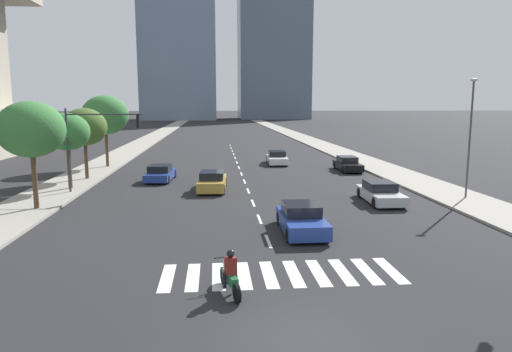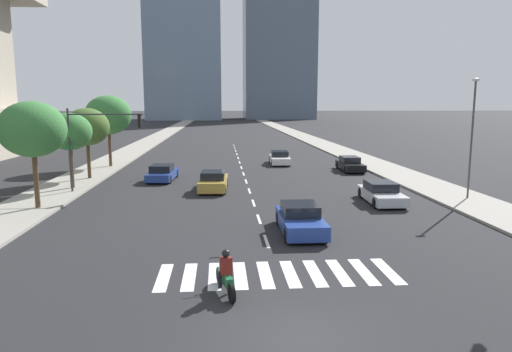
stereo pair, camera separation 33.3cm
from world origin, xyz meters
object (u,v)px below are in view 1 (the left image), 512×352
(sedan_blue_4, at_px, (160,173))
(sedan_blue_3, at_px, (302,219))
(sedan_gold_1, at_px, (212,181))
(sedan_black_5, at_px, (348,164))
(motorcycle_lead, at_px, (230,276))
(street_tree_fourth, at_px, (105,115))
(street_lamp_east, at_px, (470,129))
(street_tree_third, at_px, (84,127))
(traffic_signal_far, at_px, (96,134))
(street_tree_nearest, at_px, (31,130))
(sedan_silver_2, at_px, (380,193))
(sedan_white_0, at_px, (277,158))
(street_tree_second, at_px, (67,132))

(sedan_blue_4, bearing_deg, sedan_blue_3, -147.13)
(sedan_gold_1, height_order, sedan_black_5, sedan_gold_1)
(motorcycle_lead, distance_m, street_tree_fourth, 32.64)
(street_lamp_east, bearing_deg, sedan_gold_1, 163.86)
(sedan_gold_1, relative_size, street_tree_third, 0.83)
(sedan_blue_3, distance_m, street_tree_third, 22.06)
(sedan_blue_4, xyz_separation_m, street_tree_third, (-5.88, 0.76, 3.65))
(traffic_signal_far, relative_size, street_tree_fourth, 0.84)
(traffic_signal_far, xyz_separation_m, street_tree_fourth, (-2.30, 12.94, 0.96))
(street_tree_nearest, bearing_deg, street_lamp_east, 1.52)
(sedan_gold_1, height_order, sedan_silver_2, sedan_gold_1)
(street_tree_third, bearing_deg, sedan_white_0, 27.51)
(sedan_black_5, height_order, street_tree_second, street_tree_second)
(sedan_black_5, xyz_separation_m, street_tree_nearest, (-22.29, -13.96, 4.02))
(street_lamp_east, distance_m, street_tree_second, 26.72)
(sedan_blue_3, distance_m, sedan_blue_4, 17.78)
(sedan_blue_3, distance_m, street_tree_fourth, 27.98)
(sedan_blue_4, xyz_separation_m, street_tree_second, (-5.88, -3.57, 3.52))
(street_tree_second, bearing_deg, street_tree_fourth, 90.00)
(sedan_black_5, height_order, street_tree_third, street_tree_third)
(street_tree_second, bearing_deg, street_tree_nearest, -90.00)
(motorcycle_lead, height_order, sedan_blue_4, motorcycle_lead)
(traffic_signal_far, distance_m, street_tree_fourth, 13.18)
(sedan_white_0, relative_size, sedan_gold_1, 1.02)
(street_tree_fourth, bearing_deg, sedan_blue_3, -58.95)
(street_tree_nearest, relative_size, street_tree_fourth, 0.91)
(sedan_black_5, height_order, traffic_signal_far, traffic_signal_far)
(street_lamp_east, bearing_deg, sedan_blue_3, -151.38)
(motorcycle_lead, xyz_separation_m, street_lamp_east, (15.49, 13.34, 3.89))
(street_tree_nearest, distance_m, street_tree_second, 6.35)
(street_tree_second, bearing_deg, sedan_gold_1, -5.57)
(sedan_blue_4, bearing_deg, sedan_gold_1, -133.10)
(street_tree_third, bearing_deg, street_lamp_east, -20.90)
(motorcycle_lead, height_order, sedan_blue_3, motorcycle_lead)
(motorcycle_lead, bearing_deg, sedan_silver_2, -50.36)
(sedan_black_5, relative_size, street_tree_fourth, 0.69)
(sedan_white_0, bearing_deg, sedan_silver_2, 14.24)
(sedan_silver_2, height_order, street_lamp_east, street_lamp_east)
(sedan_white_0, relative_size, street_tree_nearest, 0.78)
(street_tree_fourth, bearing_deg, street_tree_nearest, -90.00)
(traffic_signal_far, relative_size, street_tree_third, 1.00)
(traffic_signal_far, bearing_deg, motorcycle_lead, -64.72)
(sedan_black_5, distance_m, street_lamp_east, 14.33)
(sedan_blue_3, distance_m, sedan_black_5, 21.31)
(sedan_silver_2, bearing_deg, traffic_signal_far, -102.08)
(sedan_blue_4, height_order, street_tree_nearest, street_tree_nearest)
(sedan_blue_4, xyz_separation_m, street_tree_fourth, (-5.88, 8.00, 4.41))
(street_tree_second, distance_m, street_tree_fourth, 11.60)
(motorcycle_lead, xyz_separation_m, street_tree_second, (-10.62, 18.98, 3.52))
(traffic_signal_far, relative_size, street_tree_second, 1.06)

